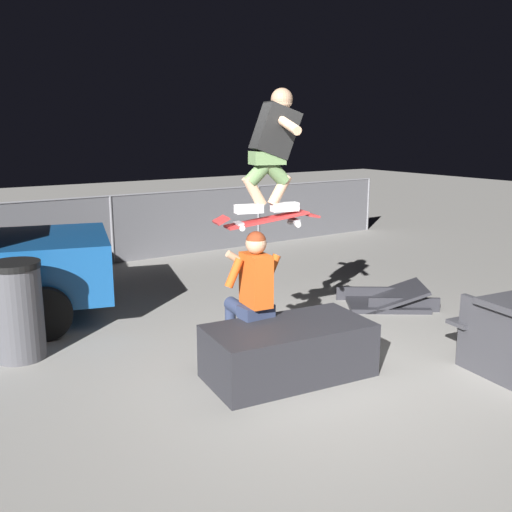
{
  "coord_description": "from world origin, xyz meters",
  "views": [
    {
      "loc": [
        -3.27,
        -3.8,
        2.28
      ],
      "look_at": [
        -0.38,
        0.53,
        1.1
      ],
      "focal_mm": 40.09,
      "sensor_mm": 36.0,
      "label": 1
    }
  ],
  "objects_px": {
    "person_sitting_on_ledge": "(251,290)",
    "kicker_ramp": "(386,301)",
    "trash_bin": "(18,310)",
    "ledge_box_main": "(288,351)",
    "skater_airborne": "(273,145)",
    "skateboard": "(267,220)"
  },
  "relations": [
    {
      "from": "person_sitting_on_ledge",
      "to": "kicker_ramp",
      "type": "bearing_deg",
      "value": 12.76
    },
    {
      "from": "person_sitting_on_ledge",
      "to": "trash_bin",
      "type": "xyz_separation_m",
      "value": [
        -1.87,
        1.39,
        -0.25
      ]
    },
    {
      "from": "ledge_box_main",
      "to": "skater_airborne",
      "type": "distance_m",
      "value": 1.9
    },
    {
      "from": "skateboard",
      "to": "skater_airborne",
      "type": "bearing_deg",
      "value": -13.1
    },
    {
      "from": "ledge_box_main",
      "to": "skateboard",
      "type": "distance_m",
      "value": 1.24
    },
    {
      "from": "ledge_box_main",
      "to": "trash_bin",
      "type": "bearing_deg",
      "value": 136.98
    },
    {
      "from": "skater_airborne",
      "to": "trash_bin",
      "type": "relative_size",
      "value": 1.12
    },
    {
      "from": "person_sitting_on_ledge",
      "to": "trash_bin",
      "type": "height_order",
      "value": "person_sitting_on_ledge"
    },
    {
      "from": "person_sitting_on_ledge",
      "to": "kicker_ramp",
      "type": "xyz_separation_m",
      "value": [
        2.49,
        0.56,
        -0.69
      ]
    },
    {
      "from": "kicker_ramp",
      "to": "trash_bin",
      "type": "relative_size",
      "value": 1.25
    },
    {
      "from": "ledge_box_main",
      "to": "skater_airborne",
      "type": "bearing_deg",
      "value": 80.88
    },
    {
      "from": "person_sitting_on_ledge",
      "to": "skateboard",
      "type": "distance_m",
      "value": 0.7
    },
    {
      "from": "skateboard",
      "to": "skater_airborne",
      "type": "height_order",
      "value": "skater_airborne"
    },
    {
      "from": "ledge_box_main",
      "to": "skateboard",
      "type": "bearing_deg",
      "value": 89.91
    },
    {
      "from": "trash_bin",
      "to": "person_sitting_on_ledge",
      "type": "bearing_deg",
      "value": -36.62
    },
    {
      "from": "ledge_box_main",
      "to": "skater_airborne",
      "type": "height_order",
      "value": "skater_airborne"
    },
    {
      "from": "skateboard",
      "to": "trash_bin",
      "type": "xyz_separation_m",
      "value": [
        -1.98,
        1.49,
        -0.93
      ]
    },
    {
      "from": "person_sitting_on_ledge",
      "to": "skateboard",
      "type": "xyz_separation_m",
      "value": [
        0.11,
        -0.1,
        0.69
      ]
    },
    {
      "from": "skater_airborne",
      "to": "kicker_ramp",
      "type": "xyz_separation_m",
      "value": [
        2.32,
        0.68,
        -2.06
      ]
    },
    {
      "from": "skateboard",
      "to": "kicker_ramp",
      "type": "height_order",
      "value": "skateboard"
    },
    {
      "from": "person_sitting_on_ledge",
      "to": "skateboard",
      "type": "height_order",
      "value": "skateboard"
    },
    {
      "from": "skater_airborne",
      "to": "ledge_box_main",
      "type": "bearing_deg",
      "value": -99.12
    }
  ]
}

